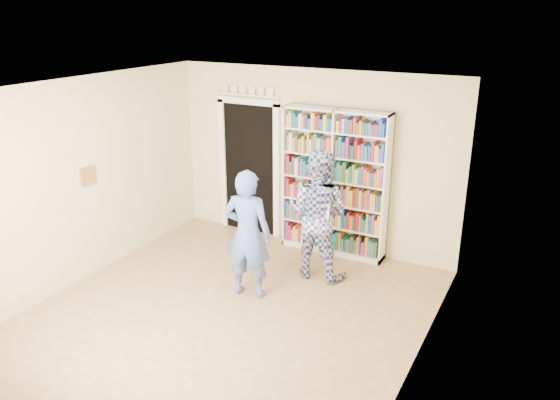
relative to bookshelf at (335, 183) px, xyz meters
name	(u,v)px	position (x,y,z in m)	size (l,w,h in m)	color
floor	(224,317)	(-0.43, -2.34, -1.10)	(5.00, 5.00, 0.00)	olive
ceiling	(215,91)	(-0.43, -2.34, 1.60)	(5.00, 5.00, 0.00)	white
wall_back	(313,160)	(-0.43, 0.16, 0.25)	(4.50, 4.50, 0.00)	beige
wall_left	(76,183)	(-2.68, -2.34, 0.25)	(5.00, 5.00, 0.00)	beige
wall_right	(420,252)	(1.82, -2.34, 0.25)	(5.00, 5.00, 0.00)	beige
bookshelf	(335,183)	(0.00, 0.00, 0.00)	(1.58, 0.30, 2.17)	white
doorway	(250,162)	(-1.53, 0.13, 0.08)	(1.10, 0.08, 2.43)	black
wall_art	(88,176)	(-2.66, -2.14, 0.30)	(0.03, 0.25, 0.25)	brown
man_blue	(248,234)	(-0.45, -1.72, -0.26)	(0.61, 0.40, 1.68)	#516FB4
man_plaid	(318,214)	(0.09, -0.81, -0.20)	(0.87, 0.68, 1.80)	navy
paper_sheet	(321,206)	(0.21, -0.99, -0.01)	(0.23, 0.01, 0.32)	white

